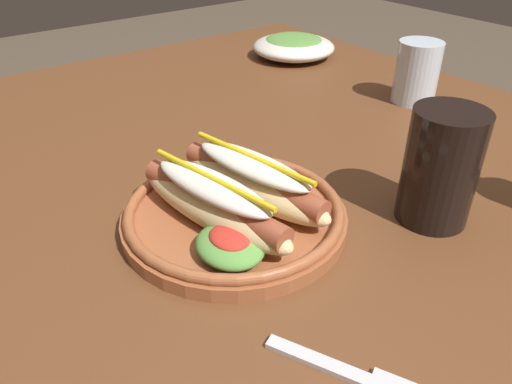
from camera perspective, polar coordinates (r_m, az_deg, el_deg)
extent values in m
cube|color=brown|center=(0.66, 4.96, 1.24)|extent=(1.25, 0.98, 0.04)
cylinder|color=brown|center=(1.42, 1.97, 2.41)|extent=(0.06, 0.06, 0.70)
cylinder|color=#9E5633|center=(0.54, -2.53, -3.00)|extent=(0.25, 0.25, 0.02)
torus|color=#9E5633|center=(0.53, -2.56, -1.95)|extent=(0.24, 0.24, 0.01)
ellipsoid|color=#E0C184|center=(0.51, -4.97, -1.87)|extent=(0.21, 0.08, 0.04)
cylinder|color=#9E4C33|center=(0.50, -5.01, -1.13)|extent=(0.19, 0.06, 0.03)
ellipsoid|color=silver|center=(0.49, -5.11, 0.62)|extent=(0.16, 0.07, 0.02)
cylinder|color=yellow|center=(0.49, -5.17, 1.62)|extent=(0.17, 0.04, 0.01)
ellipsoid|color=#E0C184|center=(0.54, -0.38, 0.76)|extent=(0.21, 0.08, 0.04)
cylinder|color=#9E4C33|center=(0.54, -0.38, 1.46)|extent=(0.19, 0.06, 0.03)
ellipsoid|color=silver|center=(0.53, -0.39, 3.15)|extent=(0.16, 0.07, 0.02)
cylinder|color=yellow|center=(0.53, -0.39, 4.10)|extent=(0.17, 0.04, 0.01)
ellipsoid|color=#5B9942|center=(0.47, -3.04, -6.25)|extent=(0.07, 0.06, 0.02)
ellipsoid|color=red|center=(0.46, -3.07, -5.28)|extent=(0.04, 0.04, 0.01)
cube|color=silver|center=(0.41, 7.07, -18.87)|extent=(0.08, 0.05, 0.00)
cylinder|color=black|center=(0.56, 20.67, 2.71)|extent=(0.08, 0.08, 0.13)
cylinder|color=silver|center=(0.89, 18.19, 13.08)|extent=(0.07, 0.07, 0.10)
ellipsoid|color=silver|center=(1.10, 4.39, 16.46)|extent=(0.17, 0.17, 0.04)
ellipsoid|color=#56893D|center=(1.09, 4.42, 17.16)|extent=(0.12, 0.12, 0.02)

